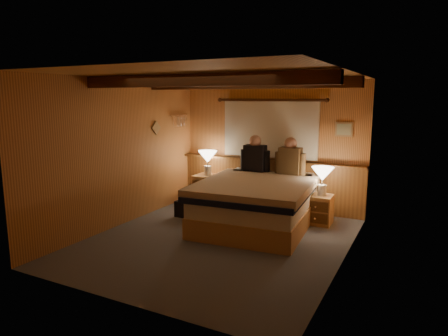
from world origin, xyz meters
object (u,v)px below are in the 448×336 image
Objects in this scene: person_left at (255,156)px; person_right at (290,159)px; lamp_left at (208,158)px; lamp_right at (323,176)px; duffel_bag at (190,209)px; nightstand_right at (318,209)px; bed at (257,203)px; nightstand_left at (209,189)px.

person_right is at bearing -1.21° from person_left.
lamp_left is 1.02× the size of lamp_right.
person_left reaches higher than duffel_bag.
duffel_bag is (-2.17, -0.66, -0.68)m from lamp_right.
lamp_left is 0.72× the size of person_right.
nightstand_right reaches higher than duffel_bag.
bed is at bearing -147.26° from nightstand_right.
lamp_left is 0.71× the size of person_left.
lamp_left reaches higher than nightstand_left.
person_right is at bearing 158.18° from nightstand_right.
person_right reaches higher than nightstand_left.
person_right is at bearing 32.83° from duffel_bag.
lamp_left reaches higher than bed.
person_right is (-0.63, 0.22, 0.20)m from lamp_right.
lamp_left is at bearing 179.99° from person_right.
bed is 1.09m from person_left.
nightstand_left reaches higher than duffel_bag.
person_right is 1.98m from duffel_bag.
duffel_bag is (0.15, -0.95, -0.14)m from nightstand_left.
nightstand_right is at bearing -19.20° from person_right.
person_left is at bearing -178.53° from person_right.
duffel_bag is at bearing -135.78° from person_left.
lamp_left is 1.00× the size of duffel_bag.
lamp_left is at bearing 176.35° from person_left.
nightstand_right is 1.00× the size of lamp_left.
lamp_right is at bearing 27.52° from bed.
nightstand_left is 1.21× the size of lamp_right.
lamp_right is 0.70× the size of person_right.
nightstand_left is 1.18× the size of duffel_bag.
duffel_bag is at bearing -81.59° from nightstand_left.
nightstand_right is 0.71× the size of person_left.
lamp_right is 1.33m from person_left.
nightstand_left is at bearing 171.66° from nightstand_right.
lamp_right reaches higher than nightstand_right.
person_left is (-0.39, 0.80, 0.64)m from bed.
duffel_bag is at bearing -80.65° from lamp_left.
person_left is (1.02, -0.04, 0.11)m from lamp_left.
bed is at bearing -32.29° from nightstand_left.
duffel_bag is (-1.26, -0.08, -0.25)m from bed.
person_left is (1.02, -0.07, 0.74)m from nightstand_left.
bed is 1.66m from nightstand_left.
lamp_left is at bearing 102.28° from duffel_bag.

